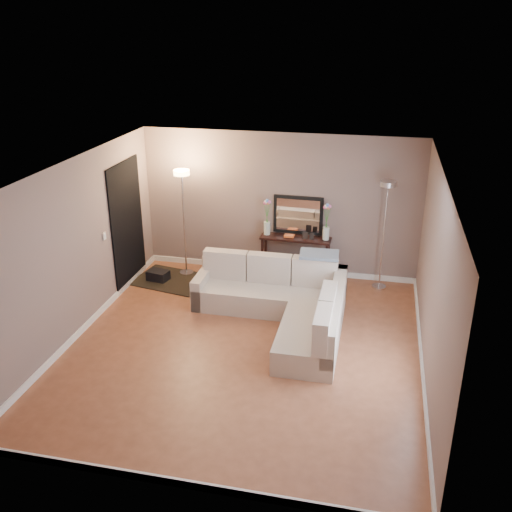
% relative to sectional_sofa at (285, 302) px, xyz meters
% --- Properties ---
extents(floor, '(5.00, 5.50, 0.01)m').
position_rel_sectional_sofa_xyz_m(floor, '(-0.44, -0.90, -0.32)').
color(floor, '#955436').
rests_on(floor, ground).
extents(ceiling, '(5.00, 5.50, 0.01)m').
position_rel_sectional_sofa_xyz_m(ceiling, '(-0.44, -0.90, 2.29)').
color(ceiling, white).
rests_on(ceiling, ground).
extents(wall_back, '(5.00, 0.02, 2.60)m').
position_rel_sectional_sofa_xyz_m(wall_back, '(-0.44, 1.86, 0.98)').
color(wall_back, '#7E6961').
rests_on(wall_back, ground).
extents(wall_front, '(5.00, 0.02, 2.60)m').
position_rel_sectional_sofa_xyz_m(wall_front, '(-0.44, -3.66, 0.98)').
color(wall_front, '#7E6961').
rests_on(wall_front, ground).
extents(wall_left, '(0.02, 5.50, 2.60)m').
position_rel_sectional_sofa_xyz_m(wall_left, '(-2.95, -0.90, 0.98)').
color(wall_left, '#7E6961').
rests_on(wall_left, ground).
extents(wall_right, '(0.02, 5.50, 2.60)m').
position_rel_sectional_sofa_xyz_m(wall_right, '(2.07, -0.90, 0.98)').
color(wall_right, '#7E6961').
rests_on(wall_right, ground).
extents(baseboard_back, '(5.00, 0.03, 0.10)m').
position_rel_sectional_sofa_xyz_m(baseboard_back, '(-0.44, 1.83, -0.27)').
color(baseboard_back, white).
rests_on(baseboard_back, ground).
extents(baseboard_front, '(5.00, 0.03, 0.10)m').
position_rel_sectional_sofa_xyz_m(baseboard_front, '(-0.44, -3.64, -0.27)').
color(baseboard_front, white).
rests_on(baseboard_front, ground).
extents(baseboard_left, '(0.03, 5.50, 0.10)m').
position_rel_sectional_sofa_xyz_m(baseboard_left, '(-2.93, -0.90, -0.27)').
color(baseboard_left, white).
rests_on(baseboard_left, ground).
extents(baseboard_right, '(0.03, 5.50, 0.10)m').
position_rel_sectional_sofa_xyz_m(baseboard_right, '(2.04, -0.90, -0.27)').
color(baseboard_right, white).
rests_on(baseboard_right, ground).
extents(doorway, '(0.02, 1.20, 2.20)m').
position_rel_sectional_sofa_xyz_m(doorway, '(-2.92, 0.80, 0.78)').
color(doorway, black).
rests_on(doorway, ground).
extents(switch_plate, '(0.02, 0.08, 0.12)m').
position_rel_sectional_sofa_xyz_m(switch_plate, '(-2.92, -0.05, 0.88)').
color(switch_plate, white).
rests_on(switch_plate, ground).
extents(sectional_sofa, '(2.43, 2.33, 0.85)m').
position_rel_sectional_sofa_xyz_m(sectional_sofa, '(0.00, 0.00, 0.00)').
color(sectional_sofa, '#C3B19E').
rests_on(sectional_sofa, floor).
extents(throw_blanket, '(0.63, 0.39, 0.08)m').
position_rel_sectional_sofa_xyz_m(throw_blanket, '(0.44, 0.60, 0.60)').
color(throw_blanket, slate).
rests_on(throw_blanket, sectional_sofa).
extents(console_table, '(1.27, 0.38, 0.78)m').
position_rel_sectional_sofa_xyz_m(console_table, '(-0.18, 1.65, 0.12)').
color(console_table, black).
rests_on(console_table, floor).
extents(leaning_mirror, '(0.89, 0.07, 0.70)m').
position_rel_sectional_sofa_xyz_m(leaning_mirror, '(-0.09, 1.81, 0.83)').
color(leaning_mirror, black).
rests_on(leaning_mirror, console_table).
extents(table_decor, '(0.53, 0.12, 0.13)m').
position_rel_sectional_sofa_xyz_m(table_decor, '(-0.10, 1.62, 0.50)').
color(table_decor, orange).
rests_on(table_decor, console_table).
extents(flower_vase_left, '(0.15, 0.12, 0.66)m').
position_rel_sectional_sofa_xyz_m(flower_vase_left, '(-0.63, 1.67, 0.75)').
color(flower_vase_left, silver).
rests_on(flower_vase_left, console_table).
extents(flower_vase_right, '(0.15, 0.12, 0.66)m').
position_rel_sectional_sofa_xyz_m(flower_vase_right, '(0.43, 1.64, 0.75)').
color(flower_vase_right, silver).
rests_on(flower_vase_right, console_table).
extents(floor_lamp_lit, '(0.33, 0.33, 1.97)m').
position_rel_sectional_sofa_xyz_m(floor_lamp_lit, '(-2.09, 1.37, 1.07)').
color(floor_lamp_lit, silver).
rests_on(floor_lamp_lit, floor).
extents(floor_lamp_unlit, '(0.29, 0.29, 1.93)m').
position_rel_sectional_sofa_xyz_m(floor_lamp_unlit, '(1.42, 1.53, 1.05)').
color(floor_lamp_unlit, silver).
rests_on(floor_lamp_unlit, floor).
extents(charcoal_rug, '(1.44, 1.19, 0.02)m').
position_rel_sectional_sofa_xyz_m(charcoal_rug, '(-2.27, 1.02, -0.31)').
color(charcoal_rug, black).
rests_on(charcoal_rug, floor).
extents(black_bag, '(0.41, 0.32, 0.24)m').
position_rel_sectional_sofa_xyz_m(black_bag, '(-2.49, 0.96, -0.24)').
color(black_bag, black).
rests_on(black_bag, charcoal_rug).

